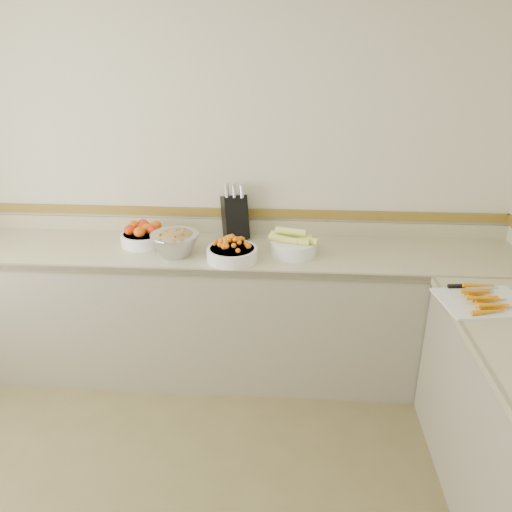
# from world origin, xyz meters

# --- Properties ---
(back_wall) EXTENTS (4.00, 0.00, 4.00)m
(back_wall) POSITION_xyz_m (0.00, 2.00, 1.30)
(back_wall) COLOR beige
(back_wall) RESTS_ON ground_plane
(counter_back) EXTENTS (4.00, 0.65, 1.08)m
(counter_back) POSITION_xyz_m (0.00, 1.68, 0.45)
(counter_back) COLOR #BBB387
(counter_back) RESTS_ON ground_plane
(knife_block) EXTENTS (0.22, 0.23, 0.38)m
(knife_block) POSITION_xyz_m (0.17, 1.90, 1.06)
(knife_block) COLOR black
(knife_block) RESTS_ON counter_back
(tomato_bowl) EXTENTS (0.30, 0.30, 0.14)m
(tomato_bowl) POSITION_xyz_m (-0.42, 1.74, 0.97)
(tomato_bowl) COLOR white
(tomato_bowl) RESTS_ON counter_back
(cherry_tomato_bowl) EXTENTS (0.31, 0.31, 0.17)m
(cherry_tomato_bowl) POSITION_xyz_m (0.19, 1.51, 0.96)
(cherry_tomato_bowl) COLOR white
(cherry_tomato_bowl) RESTS_ON counter_back
(corn_bowl) EXTENTS (0.32, 0.29, 0.17)m
(corn_bowl) POSITION_xyz_m (0.56, 1.64, 0.96)
(corn_bowl) COLOR white
(corn_bowl) RESTS_ON counter_back
(rhubarb_bowl) EXTENTS (0.30, 0.30, 0.17)m
(rhubarb_bowl) POSITION_xyz_m (-0.17, 1.57, 0.99)
(rhubarb_bowl) COLOR #B2B2BA
(rhubarb_bowl) RESTS_ON counter_back
(cutting_board) EXTENTS (0.47, 0.39, 0.06)m
(cutting_board) POSITION_xyz_m (1.53, 1.05, 0.92)
(cutting_board) COLOR white
(cutting_board) RESTS_ON counter_right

